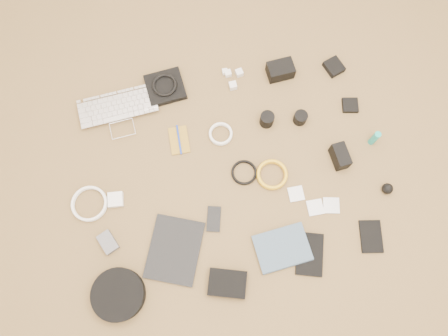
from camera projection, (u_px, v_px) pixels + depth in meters
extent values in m
cube|color=brown|center=(228.00, 178.00, 2.02)|extent=(4.00, 4.00, 0.04)
imported|color=silver|center=(120.00, 117.00, 2.07)|extent=(0.39, 0.28, 0.03)
cube|color=black|center=(165.00, 87.00, 2.11)|extent=(0.19, 0.18, 0.03)
torus|color=black|center=(165.00, 85.00, 2.09)|extent=(0.15, 0.15, 0.02)
cube|color=silver|center=(225.00, 72.00, 2.14)|extent=(0.03, 0.03, 0.02)
cube|color=silver|center=(239.00, 73.00, 2.13)|extent=(0.04, 0.04, 0.03)
cube|color=silver|center=(228.00, 73.00, 2.13)|extent=(0.03, 0.03, 0.03)
cube|color=silver|center=(233.00, 86.00, 2.11)|extent=(0.04, 0.04, 0.03)
cube|color=black|center=(280.00, 70.00, 2.11)|extent=(0.13, 0.09, 0.07)
cube|color=black|center=(334.00, 67.00, 2.14)|extent=(0.10, 0.11, 0.03)
cube|color=olive|center=(179.00, 140.00, 2.04)|extent=(0.09, 0.14, 0.01)
cylinder|color=#1634B6|center=(179.00, 140.00, 2.04)|extent=(0.01, 0.14, 0.01)
torus|color=white|center=(221.00, 134.00, 2.05)|extent=(0.15, 0.15, 0.01)
cylinder|color=black|center=(267.00, 119.00, 2.04)|extent=(0.08, 0.08, 0.07)
cylinder|color=black|center=(300.00, 118.00, 2.05)|extent=(0.07, 0.07, 0.06)
cube|color=black|center=(350.00, 105.00, 2.09)|extent=(0.09, 0.09, 0.02)
cube|color=silver|center=(116.00, 200.00, 1.95)|extent=(0.07, 0.07, 0.03)
torus|color=white|center=(90.00, 204.00, 1.96)|extent=(0.19, 0.19, 0.01)
torus|color=black|center=(244.00, 173.00, 2.00)|extent=(0.15, 0.15, 0.01)
torus|color=gold|center=(272.00, 175.00, 1.99)|extent=(0.17, 0.17, 0.02)
cube|color=black|center=(340.00, 156.00, 1.98)|extent=(0.07, 0.12, 0.08)
cylinder|color=teal|center=(374.00, 138.00, 2.00)|extent=(0.03, 0.03, 0.10)
cube|color=#58575C|center=(108.00, 242.00, 1.90)|extent=(0.09, 0.11, 0.03)
cube|color=black|center=(175.00, 250.00, 1.90)|extent=(0.31, 0.34, 0.01)
cube|color=black|center=(214.00, 219.00, 1.94)|extent=(0.09, 0.13, 0.01)
cube|color=silver|center=(296.00, 194.00, 1.97)|extent=(0.07, 0.07, 0.01)
cube|color=silver|center=(315.00, 207.00, 1.95)|extent=(0.07, 0.07, 0.01)
cube|color=silver|center=(331.00, 205.00, 1.96)|extent=(0.09, 0.09, 0.01)
sphere|color=black|center=(387.00, 189.00, 1.96)|extent=(0.05, 0.05, 0.05)
cylinder|color=black|center=(118.00, 295.00, 1.82)|extent=(0.28, 0.28, 0.06)
cube|color=black|center=(227.00, 283.00, 1.85)|extent=(0.19, 0.16, 0.04)
imported|color=#3C5165|center=(289.00, 268.00, 1.87)|extent=(0.24, 0.19, 0.02)
cube|color=black|center=(310.00, 254.00, 1.89)|extent=(0.16, 0.21, 0.01)
cube|color=black|center=(371.00, 236.00, 1.92)|extent=(0.12, 0.16, 0.01)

